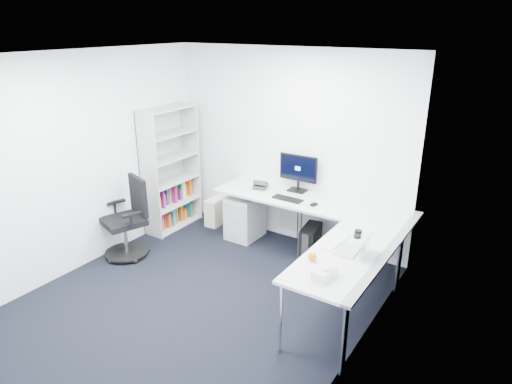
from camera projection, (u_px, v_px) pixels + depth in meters
The scene contains 21 objects.
ground at pixel (195, 303), 5.16m from camera, with size 4.20×4.20×0.00m, color black.
ceiling at pixel (181, 56), 4.21m from camera, with size 4.20×4.20×0.00m, color white.
wall_back at pixel (288, 148), 6.34m from camera, with size 3.60×0.02×2.70m, color white.
wall_left at pixel (77, 164), 5.60m from camera, with size 0.02×4.20×2.70m, color white.
wall_right at pixel (355, 233), 3.78m from camera, with size 0.02×4.20×2.70m, color white.
l_desk at pixel (297, 238), 5.85m from camera, with size 2.70×1.51×0.79m, color silver, non-canonical shape.
drawer_pedestal at pixel (245, 216), 6.66m from camera, with size 0.42×0.52×0.64m, color silver.
bookshelf at pixel (171, 169), 6.80m from camera, with size 0.36×0.93×1.85m, color #B2B4B4, non-canonical shape.
task_chair at pixel (123, 219), 6.04m from camera, with size 0.61×0.61×1.08m, color black, non-canonical shape.
black_pc_tower at pixel (310, 241), 6.15m from camera, with size 0.19×0.44×0.43m, color black.
beige_pc_tower at pixel (217, 210), 7.16m from camera, with size 0.20×0.44×0.42m, color beige.
power_strip at pixel (344, 257), 6.13m from camera, with size 0.38×0.07×0.04m, color silver.
monitor at pixel (298, 173), 6.23m from camera, with size 0.55×0.18×0.53m, color black, non-canonical shape.
black_keyboard at pixel (288, 199), 6.02m from camera, with size 0.41×0.15×0.02m, color black.
mouse at pixel (314, 205), 5.82m from camera, with size 0.06×0.09×0.03m, color black.
desk_phone at pixel (261, 184), 6.40m from camera, with size 0.18×0.18×0.13m, color #272729, non-canonical shape.
laptop at pixel (348, 242), 4.63m from camera, with size 0.31×0.30×0.22m, color #BABCC1, non-canonical shape.
white_keyboard at pixel (335, 242), 4.85m from camera, with size 0.12×0.42×0.01m, color silver.
headphones at pixel (358, 233), 5.02m from camera, with size 0.12×0.19×0.05m, color black, non-canonical shape.
orange_fruit at pixel (312, 256), 4.48m from camera, with size 0.09×0.09×0.09m, color orange.
tissue_box at pixel (324, 273), 4.19m from camera, with size 0.13×0.26×0.09m, color silver.
Camera 1 is at (2.96, -3.31, 3.00)m, focal length 32.00 mm.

